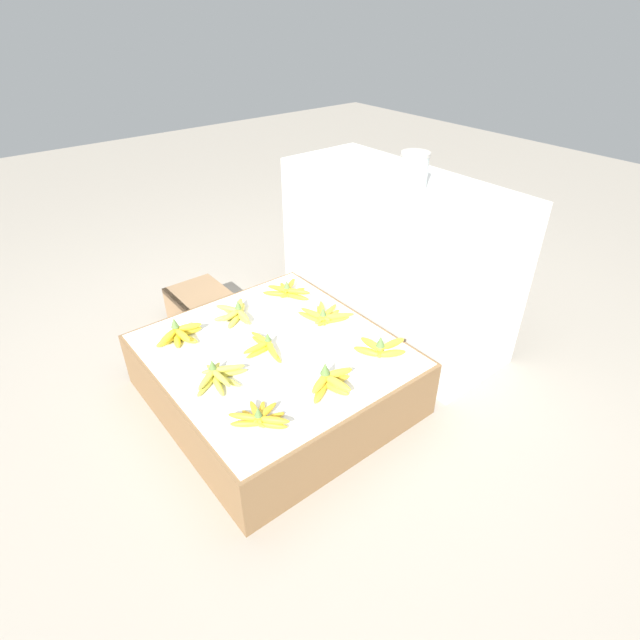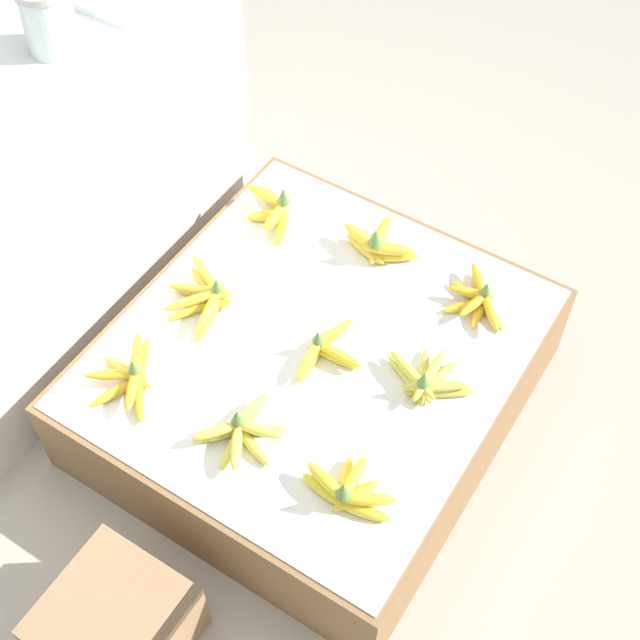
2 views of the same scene
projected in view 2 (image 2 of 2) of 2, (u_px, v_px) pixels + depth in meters
ground_plane at (316, 404)px, 2.37m from camera, size 10.00×10.00×0.00m
display_platform at (316, 377)px, 2.26m from camera, size 1.02×0.94×0.26m
back_vendor_table at (35, 202)px, 2.26m from camera, size 1.20×0.49×0.81m
wooden_crate at (117, 626)px, 1.91m from camera, size 0.28×0.27×0.19m
banana_bunch_front_left at (348, 491)px, 1.89m from camera, size 0.14×0.22×0.10m
banana_bunch_front_midleft at (426, 381)px, 2.07m from camera, size 0.18×0.24×0.09m
banana_bunch_front_midright at (478, 299)px, 2.22m from camera, size 0.18×0.19×0.08m
banana_bunch_middle_left at (241, 432)px, 1.98m from camera, size 0.21×0.19×0.09m
banana_bunch_middle_midleft at (326, 349)px, 2.12m from camera, size 0.23×0.15×0.08m
banana_bunch_middle_midright at (378, 244)px, 2.31m from camera, size 0.15×0.22×0.11m
banana_bunch_back_left at (131, 376)px, 2.07m from camera, size 0.23×0.20×0.09m
banana_bunch_back_midleft at (205, 296)px, 2.22m from camera, size 0.21×0.18×0.09m
banana_bunch_back_midright at (274, 209)px, 2.39m from camera, size 0.17×0.19×0.11m
glass_jar at (48, 17)px, 1.92m from camera, size 0.12×0.12×0.15m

